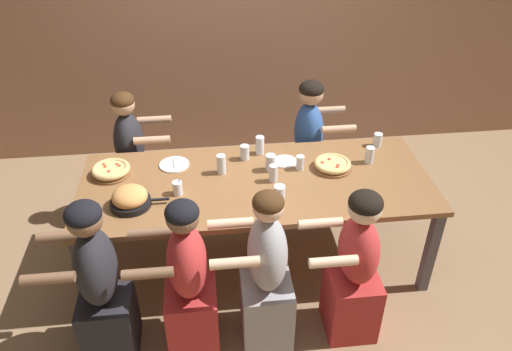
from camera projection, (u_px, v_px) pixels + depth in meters
name	position (u px, v px, depth m)	size (l,w,h in m)	color
ground_plane	(256.00, 259.00, 3.97)	(18.00, 18.00, 0.00)	#896B4C
dining_table	(256.00, 189.00, 3.58)	(2.50, 1.00, 0.76)	brown
pizza_board_main	(111.00, 170.00, 3.60)	(0.28, 0.28, 0.07)	brown
pizza_board_second	(332.00, 165.00, 3.67)	(0.28, 0.28, 0.06)	brown
skillet_bowl	(130.00, 198.00, 3.28)	(0.39, 0.27, 0.14)	black
empty_plate_a	(174.00, 165.00, 3.72)	(0.22, 0.22, 0.02)	white
empty_plate_b	(285.00, 161.00, 3.75)	(0.18, 0.18, 0.02)	white
cocktail_glass_blue	(178.00, 189.00, 3.40)	(0.07, 0.07, 0.12)	silver
drinking_glass_a	(221.00, 165.00, 3.60)	(0.07, 0.07, 0.15)	silver
drinking_glass_b	(378.00, 141.00, 3.93)	(0.07, 0.07, 0.11)	silver
drinking_glass_c	(369.00, 156.00, 3.72)	(0.07, 0.07, 0.13)	silver
drinking_glass_d	(300.00, 164.00, 3.65)	(0.06, 0.06, 0.11)	silver
drinking_glass_e	(260.00, 146.00, 3.82)	(0.07, 0.07, 0.15)	silver
drinking_glass_f	(245.00, 152.00, 3.76)	(0.07, 0.07, 0.12)	silver
drinking_glass_g	(270.00, 163.00, 3.63)	(0.07, 0.07, 0.13)	silver
drinking_glass_h	(279.00, 196.00, 3.30)	(0.08, 0.08, 0.14)	silver
drinking_glass_i	(273.00, 174.00, 3.52)	(0.06, 0.06, 0.13)	silver
diner_far_midright	(308.00, 150.00, 4.30)	(0.51, 0.40, 1.19)	#2D5193
diner_far_left	(133.00, 162.00, 4.18)	(0.51, 0.40, 1.16)	#232328
diner_near_left	(101.00, 289.00, 2.98)	(0.51, 0.40, 1.19)	#232328
diner_near_midright	(355.00, 271.00, 3.14)	(0.51, 0.40, 1.13)	#B22D2D
diner_near_center	(266.00, 277.00, 3.08)	(0.51, 0.40, 1.18)	#99999E
diner_near_midleft	(189.00, 284.00, 3.04)	(0.51, 0.40, 1.15)	#B22D2D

